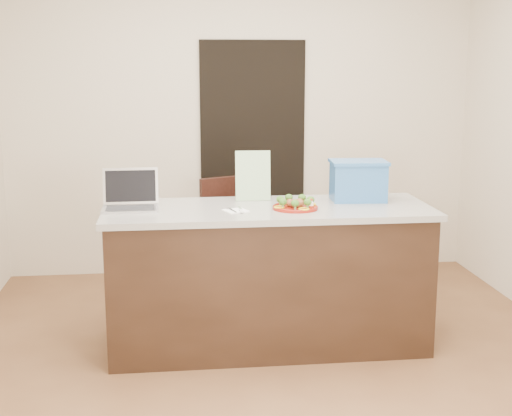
{
  "coord_description": "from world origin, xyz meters",
  "views": [
    {
      "loc": [
        -0.59,
        -4.11,
        1.82
      ],
      "look_at": [
        -0.08,
        0.2,
        0.93
      ],
      "focal_mm": 50.0,
      "sensor_mm": 36.0,
      "label": 1
    }
  ],
  "objects": [
    {
      "name": "chair",
      "position": [
        -0.19,
        1.04,
        0.55
      ],
      "size": [
        0.57,
        0.58,
        0.97
      ],
      "rotation": [
        0.0,
        0.0,
        0.41
      ],
      "color": "black",
      "rests_on": "ground"
    },
    {
      "name": "doorway",
      "position": [
        0.1,
        1.98,
        1.0
      ],
      "size": [
        0.9,
        0.02,
        2.0
      ],
      "primitive_type": "cube",
      "color": "black",
      "rests_on": "ground"
    },
    {
      "name": "yogurt_bottle",
      "position": [
        0.25,
        0.11,
        0.95
      ],
      "size": [
        0.03,
        0.03,
        0.07
      ],
      "rotation": [
        0.0,
        0.0,
        0.34
      ],
      "color": "white",
      "rests_on": "island"
    },
    {
      "name": "ground",
      "position": [
        0.0,
        0.0,
        0.0
      ],
      "size": [
        4.0,
        4.0,
        0.0
      ],
      "primitive_type": "plane",
      "color": "brown",
      "rests_on": "ground"
    },
    {
      "name": "fork",
      "position": [
        -0.23,
        0.15,
        0.93
      ],
      "size": [
        0.04,
        0.14,
        0.0
      ],
      "rotation": [
        0.0,
        0.0,
        0.29
      ],
      "color": "#BBBCC0",
      "rests_on": "napkin"
    },
    {
      "name": "blue_box",
      "position": [
        0.62,
        0.4,
        1.05
      ],
      "size": [
        0.38,
        0.29,
        0.26
      ],
      "rotation": [
        0.0,
        0.0,
        -0.07
      ],
      "color": "#2F65A9",
      "rests_on": "island"
    },
    {
      "name": "knife",
      "position": [
        -0.18,
        0.13,
        0.93
      ],
      "size": [
        0.02,
        0.19,
        0.01
      ],
      "rotation": [
        0.0,
        0.0,
        0.06
      ],
      "color": "silver",
      "rests_on": "napkin"
    },
    {
      "name": "meatballs",
      "position": [
        0.16,
        0.17,
        0.96
      ],
      "size": [
        0.12,
        0.11,
        0.04
      ],
      "color": "brown",
      "rests_on": "plate"
    },
    {
      "name": "pepper_rings",
      "position": [
        0.16,
        0.17,
        0.94
      ],
      "size": [
        0.28,
        0.28,
        0.01
      ],
      "color": "yellow",
      "rests_on": "plate"
    },
    {
      "name": "leaflet",
      "position": [
        -0.07,
        0.48,
        1.08
      ],
      "size": [
        0.23,
        0.06,
        0.33
      ],
      "primitive_type": "cube",
      "rotation": [
        -0.14,
        0.0,
        -0.04
      ],
      "color": "white",
      "rests_on": "island"
    },
    {
      "name": "broccoli",
      "position": [
        0.16,
        0.17,
        0.98
      ],
      "size": [
        0.24,
        0.24,
        0.04
      ],
      "color": "#2A5516",
      "rests_on": "plate"
    },
    {
      "name": "napkin",
      "position": [
        -0.21,
        0.15,
        0.92
      ],
      "size": [
        0.17,
        0.17,
        0.01
      ],
      "primitive_type": "cube",
      "rotation": [
        0.0,
        0.0,
        0.36
      ],
      "color": "white",
      "rests_on": "island"
    },
    {
      "name": "plate",
      "position": [
        0.16,
        0.17,
        0.93
      ],
      "size": [
        0.28,
        0.28,
        0.02
      ],
      "rotation": [
        0.0,
        0.0,
        -0.31
      ],
      "color": "maroon",
      "rests_on": "island"
    },
    {
      "name": "island",
      "position": [
        0.0,
        0.25,
        0.46
      ],
      "size": [
        2.06,
        0.76,
        0.92
      ],
      "color": "black",
      "rests_on": "ground"
    },
    {
      "name": "room_shell",
      "position": [
        0.0,
        0.0,
        1.62
      ],
      "size": [
        4.0,
        4.0,
        4.0
      ],
      "color": "white",
      "rests_on": "ground"
    },
    {
      "name": "laptop",
      "position": [
        -0.86,
        0.32,
        0.99
      ],
      "size": [
        0.35,
        0.27,
        0.24
      ],
      "rotation": [
        0.0,
        0.0,
        0.01
      ],
      "color": "#B4B3B8",
      "rests_on": "island"
    }
  ]
}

